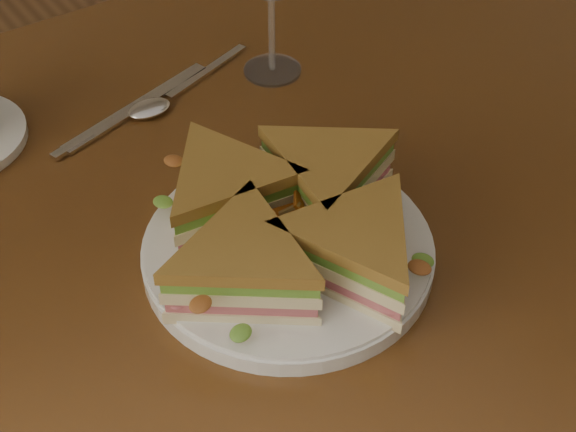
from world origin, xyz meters
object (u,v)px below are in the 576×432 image
Objects in this scene: plate at (288,251)px; spoon at (164,99)px; knife at (128,113)px; sandwich_wedges at (288,220)px; table at (230,257)px.

plate is 0.27m from spoon.
spoon is 0.04m from knife.
knife is at bearing 94.57° from sandwich_wedges.
plate is 1.21× the size of knife.
spoon is at bearing -19.54° from knife.
table is 0.19m from knife.
knife is at bearing 94.57° from plate.
plate is at bearing 97.13° from sandwich_wedges.
spoon is at bearing 85.52° from sandwich_wedges.
table is 0.19m from spoon.
knife is (-0.02, 0.27, -0.01)m from plate.
spoon reaches higher than knife.
table is 3.89× the size of sandwich_wedges.
plate reaches higher than table.
table is 0.16m from plate.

